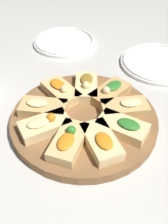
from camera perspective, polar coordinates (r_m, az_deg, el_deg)
The scene contains 13 objects.
ground_plane at distance 0.59m, azimuth 0.00°, elevation -2.36°, with size 3.00×3.00×0.00m, color beige.
serving_board at distance 0.59m, azimuth 0.00°, elevation -1.61°, with size 0.33×0.33×0.02m, color brown.
focaccia_slice_0 at distance 0.51m, azimuth -3.37°, elevation -6.36°, with size 0.08×0.11×0.04m.
focaccia_slice_1 at distance 0.51m, azimuth 3.79°, elevation -6.36°, with size 0.09×0.12×0.03m.
focaccia_slice_2 at distance 0.54m, azimuth 8.45°, elevation -3.20°, with size 0.12×0.09×0.03m.
focaccia_slice_3 at distance 0.59m, azimuth 8.94°, elevation 0.96°, with size 0.11×0.07×0.03m.
focaccia_slice_4 at distance 0.63m, azimuth 5.68°, elevation 4.28°, with size 0.11×0.11×0.04m.
focaccia_slice_5 at distance 0.64m, azimuth 0.22°, elevation 5.61°, with size 0.06×0.10×0.04m.
focaccia_slice_6 at distance 0.63m, azimuth -5.05°, elevation 4.59°, with size 0.11×0.11×0.04m.
focaccia_slice_7 at distance 0.59m, azimuth -8.94°, elevation 0.93°, with size 0.11×0.06×0.03m.
focaccia_slice_8 at distance 0.55m, azimuth -8.56°, elevation -2.84°, with size 0.12×0.10×0.04m.
plate_left at distance 0.90m, azimuth -4.27°, elevation 15.09°, with size 0.20×0.20×0.02m.
plate_right at distance 0.82m, azimuth 16.05°, elevation 10.32°, with size 0.23×0.23×0.02m.
Camera 1 is at (0.03, -0.42, 0.42)m, focal length 42.00 mm.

